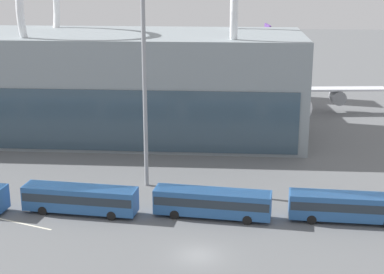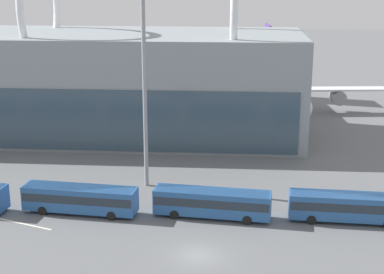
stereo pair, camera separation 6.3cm
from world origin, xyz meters
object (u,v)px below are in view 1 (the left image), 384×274
Objects in this scene: shuttle_bus_4 at (349,206)px; shuttle_bus_3 at (212,202)px; shuttle_bus_2 at (80,198)px; airliner_at_gate_far at (278,86)px.

shuttle_bus_3 is at bearing -176.78° from shuttle_bus_4.
shuttle_bus_3 is 1.01× the size of shuttle_bus_4.
shuttle_bus_2 is at bearing -173.82° from shuttle_bus_3.
shuttle_bus_3 is (14.43, -0.03, 0.00)m from shuttle_bus_2.
shuttle_bus_4 is at bearing 6.05° from shuttle_bus_3.
shuttle_bus_2 and shuttle_bus_4 have the same top height.
shuttle_bus_3 is at bearing 5.69° from shuttle_bus_2.
shuttle_bus_4 is at bearing -0.75° from airliner_at_gate_far.
shuttle_bus_2 and shuttle_bus_3 have the same top height.
airliner_at_gate_far reaches higher than shuttle_bus_2.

